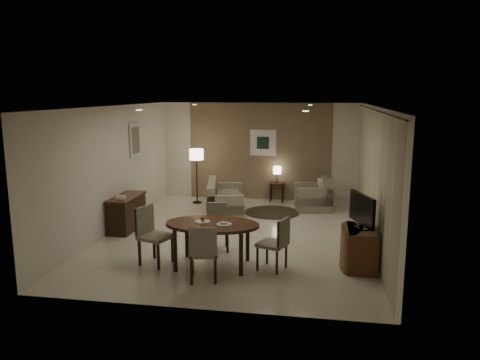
% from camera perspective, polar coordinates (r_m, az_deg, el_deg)
% --- Properties ---
extents(room_shell, '(5.50, 7.00, 2.70)m').
position_cam_1_polar(room_shell, '(10.07, 0.19, 1.33)').
color(room_shell, beige).
rests_on(room_shell, ground).
extents(taupe_accent, '(3.96, 0.03, 2.70)m').
position_cam_1_polar(taupe_accent, '(13.09, 2.39, 3.49)').
color(taupe_accent, '#7E6D4F').
rests_on(taupe_accent, wall_back).
extents(curtain_wall, '(0.08, 6.70, 2.58)m').
position_cam_1_polar(curtain_wall, '(9.61, 15.76, 0.29)').
color(curtain_wall, beige).
rests_on(curtain_wall, wall_right).
extents(curtain_rod, '(0.03, 6.80, 0.03)m').
position_cam_1_polar(curtain_rod, '(9.47, 16.17, 8.17)').
color(curtain_rod, black).
rests_on(curtain_rod, wall_right).
extents(art_back_frame, '(0.72, 0.03, 0.72)m').
position_cam_1_polar(art_back_frame, '(13.03, 2.82, 4.55)').
color(art_back_frame, silver).
rests_on(art_back_frame, wall_back).
extents(art_back_canvas, '(0.34, 0.01, 0.34)m').
position_cam_1_polar(art_back_canvas, '(13.01, 2.82, 4.55)').
color(art_back_canvas, black).
rests_on(art_back_canvas, wall_back).
extents(art_left_frame, '(0.03, 0.60, 0.80)m').
position_cam_1_polar(art_left_frame, '(11.51, -12.67, 4.75)').
color(art_left_frame, silver).
rests_on(art_left_frame, wall_left).
extents(art_left_canvas, '(0.01, 0.46, 0.64)m').
position_cam_1_polar(art_left_canvas, '(11.51, -12.60, 4.75)').
color(art_left_canvas, gray).
rests_on(art_left_canvas, wall_left).
extents(downlight_nl, '(0.10, 0.10, 0.01)m').
position_cam_1_polar(downlight_nl, '(8.18, -12.21, 8.33)').
color(downlight_nl, white).
rests_on(downlight_nl, ceiling).
extents(downlight_nr, '(0.10, 0.10, 0.01)m').
position_cam_1_polar(downlight_nr, '(7.61, 8.00, 8.31)').
color(downlight_nr, white).
rests_on(downlight_nr, ceiling).
extents(downlight_fl, '(0.10, 0.10, 0.01)m').
position_cam_1_polar(downlight_fl, '(11.61, -5.58, 9.14)').
color(downlight_fl, white).
rests_on(downlight_fl, ceiling).
extents(downlight_fr, '(0.10, 0.10, 0.01)m').
position_cam_1_polar(downlight_fr, '(11.21, 8.55, 9.02)').
color(downlight_fr, white).
rests_on(downlight_fr, ceiling).
extents(console_desk, '(0.48, 1.20, 0.75)m').
position_cam_1_polar(console_desk, '(10.59, -13.63, -3.91)').
color(console_desk, '#472116').
rests_on(console_desk, floor).
extents(telephone, '(0.20, 0.14, 0.09)m').
position_cam_1_polar(telephone, '(10.22, -14.39, -2.01)').
color(telephone, white).
rests_on(telephone, console_desk).
extents(tv_cabinet, '(0.48, 0.90, 0.70)m').
position_cam_1_polar(tv_cabinet, '(8.37, 14.57, -8.04)').
color(tv_cabinet, brown).
rests_on(tv_cabinet, floor).
extents(flat_tv, '(0.36, 0.85, 0.60)m').
position_cam_1_polar(flat_tv, '(8.18, 14.65, -3.58)').
color(flat_tv, black).
rests_on(flat_tv, tv_cabinet).
extents(dining_table, '(1.63, 1.02, 0.77)m').
position_cam_1_polar(dining_table, '(8.19, -3.37, -7.87)').
color(dining_table, '#472116').
rests_on(dining_table, floor).
extents(chair_near, '(0.55, 0.55, 0.94)m').
position_cam_1_polar(chair_near, '(7.58, -4.49, -8.75)').
color(chair_near, gray).
rests_on(chair_near, floor).
extents(chair_far, '(0.53, 0.53, 0.89)m').
position_cam_1_polar(chair_far, '(8.96, -2.75, -5.82)').
color(chair_far, gray).
rests_on(chair_far, floor).
extents(chair_left, '(0.62, 0.62, 1.02)m').
position_cam_1_polar(chair_left, '(8.36, -10.24, -6.73)').
color(chair_left, gray).
rests_on(chair_left, floor).
extents(chair_right, '(0.57, 0.57, 0.91)m').
position_cam_1_polar(chair_right, '(8.03, 3.93, -7.71)').
color(chair_right, gray).
rests_on(chair_right, floor).
extents(plate_a, '(0.26, 0.26, 0.02)m').
position_cam_1_polar(plate_a, '(8.16, -4.56, -5.08)').
color(plate_a, white).
rests_on(plate_a, dining_table).
extents(plate_b, '(0.26, 0.26, 0.02)m').
position_cam_1_polar(plate_b, '(7.98, -1.94, -5.42)').
color(plate_b, white).
rests_on(plate_b, dining_table).
extents(fruit_apple, '(0.09, 0.09, 0.09)m').
position_cam_1_polar(fruit_apple, '(8.15, -4.57, -4.72)').
color(fruit_apple, '#AB4913').
rests_on(fruit_apple, plate_a).
extents(napkin, '(0.12, 0.08, 0.03)m').
position_cam_1_polar(napkin, '(7.97, -1.94, -5.26)').
color(napkin, white).
rests_on(napkin, plate_b).
extents(round_rug, '(1.38, 1.38, 0.01)m').
position_cam_1_polar(round_rug, '(11.83, 3.95, -3.93)').
color(round_rug, '#392F20').
rests_on(round_rug, floor).
extents(sofa, '(1.87, 1.18, 0.82)m').
position_cam_1_polar(sofa, '(11.61, -1.75, -2.15)').
color(sofa, gray).
rests_on(sofa, floor).
extents(armchair, '(1.00, 1.04, 0.82)m').
position_cam_1_polar(armchair, '(12.16, 8.90, -1.69)').
color(armchair, gray).
rests_on(armchair, floor).
extents(side_table, '(0.41, 0.41, 0.53)m').
position_cam_1_polar(side_table, '(12.98, 4.51, -1.46)').
color(side_table, black).
rests_on(side_table, floor).
extents(table_lamp, '(0.22, 0.22, 0.50)m').
position_cam_1_polar(table_lamp, '(12.89, 4.55, 0.77)').
color(table_lamp, '#FFEAC1').
rests_on(table_lamp, side_table).
extents(floor_lamp, '(0.37, 0.37, 1.48)m').
position_cam_1_polar(floor_lamp, '(12.73, -5.29, 0.47)').
color(floor_lamp, '#FFE5B7').
rests_on(floor_lamp, floor).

